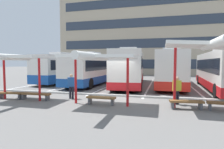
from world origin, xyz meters
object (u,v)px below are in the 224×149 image
Objects in this scene: bench_0 at (11,94)px; waiting_shelter_1 at (99,58)px; coach_bus_4 at (221,71)px; waiting_shelter_2 at (208,47)px; coach_bus_2 at (130,68)px; waiting_passenger_1 at (177,89)px; waiting_passenger_0 at (71,85)px; coach_bus_0 at (67,69)px; bench_1 at (36,95)px; bench_3 at (186,103)px; coach_bus_3 at (171,69)px; coach_bus_1 at (96,69)px; waiting_shelter_0 at (18,58)px; bench_2 at (101,99)px.

waiting_shelter_1 is at bearing -2.96° from bench_0.
waiting_shelter_2 is at bearing -108.79° from coach_bus_4.
waiting_passenger_1 is at bearing -64.30° from coach_bus_2.
waiting_passenger_0 is at bearing -179.99° from waiting_passenger_1.
waiting_shelter_2 is 2.90× the size of waiting_passenger_1.
bench_1 is at bearing -71.88° from coach_bus_0.
bench_3 is at bearing -69.43° from waiting_passenger_1.
waiting_shelter_1 is 5.45m from waiting_shelter_2.
coach_bus_4 is at bearing -28.48° from coach_bus_3.
coach_bus_2 is (3.92, -0.23, 0.20)m from coach_bus_1.
waiting_passenger_1 is (9.42, 1.44, -1.74)m from waiting_shelter_0.
coach_bus_2 reaches higher than waiting_passenger_0.
bench_2 is at bearing -1.53° from bench_1.
waiting_shelter_0 is at bearing -17.55° from bench_0.
coach_bus_1 is 13.01m from bench_3.
coach_bus_0 is at bearing 174.45° from coach_bus_2.
waiting_shelter_0 is 0.91× the size of waiting_shelter_2.
bench_0 is at bearing -176.34° from bench_1.
coach_bus_0 is at bearing 126.65° from bench_2.
waiting_passenger_0 is at bearing 171.34° from bench_3.
waiting_shelter_0 is 0.91× the size of waiting_shelter_1.
bench_2 is at bearing -179.90° from waiting_shelter_2.
bench_0 is (-0.90, 0.28, -2.30)m from waiting_shelter_0.
coach_bus_0 is 5.18× the size of bench_1.
coach_bus_4 is at bearing 65.33° from bench_3.
bench_1 is 2.29m from waiting_passenger_0.
waiting_passenger_1 is (8.03, -8.77, -0.70)m from coach_bus_1.
coach_bus_4 reaches higher than coach_bus_1.
waiting_passenger_0 is (1.96, 1.04, 0.58)m from bench_1.
coach_bus_3 is at bearing 47.63° from waiting_shelter_0.
coach_bus_2 is 2.99× the size of waiting_shelter_0.
coach_bus_3 reaches higher than bench_2.
coach_bus_2 is 7.92× the size of waiting_passenger_1.
waiting_shelter_2 is 2.82× the size of waiting_passenger_0.
bench_0 and bench_1 have the same top height.
coach_bus_1 is 12.19m from coach_bus_4.
coach_bus_4 is 8.46m from waiting_shelter_2.
coach_bus_1 is 9.90m from bench_1.
waiting_shelter_0 is (-1.38, -10.21, 1.04)m from coach_bus_1.
coach_bus_1 is at bearing 99.57° from waiting_passenger_0.
bench_1 is (-12.50, -7.78, -1.32)m from coach_bus_4.
coach_bus_1 is 13.70m from waiting_shelter_2.
coach_bus_1 is at bearing 87.18° from bench_1.
bench_1 is at bearing -92.82° from coach_bus_1.
waiting_shelter_1 is at bearing -174.78° from bench_3.
coach_bus_3 is 2.57× the size of waiting_shelter_1.
bench_1 is at bearing -152.16° from waiting_passenger_0.
coach_bus_2 is at bearing -175.00° from coach_bus_3.
coach_bus_0 is at bearing 139.90° from bench_3.
coach_bus_2 is 4.14m from coach_bus_3.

